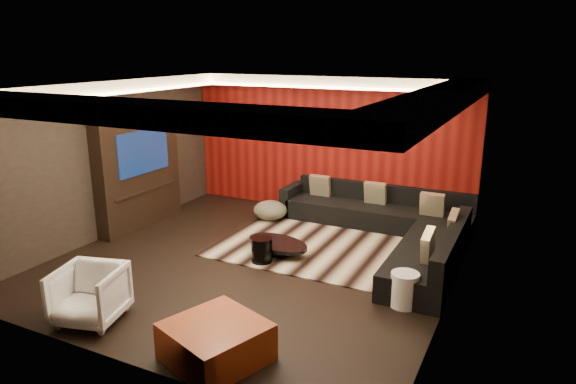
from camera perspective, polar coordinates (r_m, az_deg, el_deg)
The scene contains 26 objects.
floor at distance 8.32m, azimuth -3.72°, elevation -7.81°, with size 6.00×6.00×0.02m, color black.
ceiling at distance 7.64m, azimuth -4.10°, elevation 11.97°, with size 6.00×6.00×0.02m, color silver.
wall_back at distance 10.51m, azimuth 4.38°, elevation 5.23°, with size 6.00×0.02×2.80m, color black.
wall_left at distance 9.70m, azimuth -19.51°, elevation 3.48°, with size 0.02×6.00×2.80m, color black.
wall_right at distance 6.90m, azimuth 18.26°, elevation -1.11°, with size 0.02×6.00×2.80m, color black.
red_feature_wall at distance 10.47m, azimuth 4.30°, elevation 5.19°, with size 5.98×0.05×2.78m, color #6B0C0A.
soffit_back at distance 10.07m, azimuth 3.86°, elevation 12.18°, with size 6.00×0.60×0.22m, color silver.
soffit_front at distance 5.50m, azimuth -18.56°, elevation 8.50°, with size 6.00×0.60×0.22m, color silver.
soffit_left at distance 9.31m, azimuth -18.88°, elevation 11.11°, with size 0.60×4.80×0.22m, color silver.
soffit_right at distance 6.71m, azimuth 16.56°, elevation 9.82°, with size 0.60×4.80×0.22m, color silver.
cove_back at distance 9.76m, azimuth 3.07°, elevation 11.55°, with size 4.80×0.08×0.04m, color #FFD899.
cove_front at distance 5.76m, azimuth -16.10°, elevation 8.08°, with size 4.80×0.08×0.04m, color #FFD899.
cove_left at distance 9.08m, azimuth -17.27°, elevation 10.57°, with size 0.08×4.80×0.04m, color #FFD899.
cove_right at distance 6.79m, azimuth 13.65°, elevation 9.32°, with size 0.08×4.80×0.04m, color #FFD899.
tv_surround at distance 10.07m, azimuth -16.30°, elevation 2.43°, with size 0.30×2.00×2.20m, color black.
tv_screen at distance 9.89m, azimuth -15.77°, elevation 4.31°, with size 0.04×1.30×0.80m, color black.
tv_shelf at distance 10.06m, azimuth -15.45°, elevation 0.13°, with size 0.04×1.60×0.04m, color black.
rug at distance 8.99m, azimuth 5.89°, elevation -5.87°, with size 4.00×3.00×0.02m, color #C9B693.
coffee_table at distance 8.56m, azimuth -1.16°, elevation -6.16°, with size 1.14×1.14×0.19m, color black.
drum_stool at distance 8.19m, azimuth -2.92°, elevation -6.44°, with size 0.34×0.34×0.40m, color black.
striped_pouf at distance 10.19m, azimuth -1.98°, elevation -2.03°, with size 0.66×0.66×0.36m, color #B5AF8C.
white_side_table at distance 7.05m, azimuth 12.82°, elevation -10.52°, with size 0.37×0.37×0.47m, color white.
orange_ottoman at distance 5.88m, azimuth -8.01°, elevation -16.15°, with size 0.96×0.96×0.43m, color maroon.
armchair at distance 6.94m, azimuth -21.19°, elevation -10.59°, with size 0.76×0.78×0.71m, color white.
sectional_sofa at distance 9.22m, azimuth 11.57°, elevation -3.87°, with size 3.65×3.50×0.75m.
throw_pillows at distance 9.13m, azimuth 11.98°, elevation -1.75°, with size 3.09×2.71×0.50m.
Camera 1 is at (3.85, -6.58, 3.30)m, focal length 32.00 mm.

